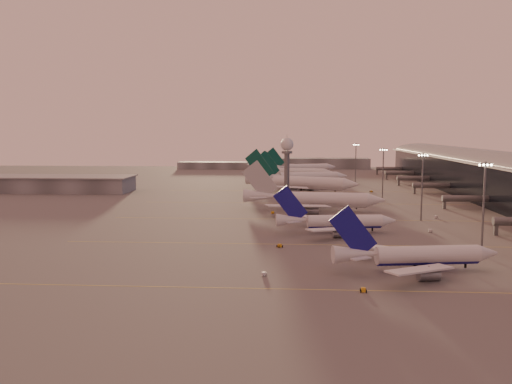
{
  "coord_description": "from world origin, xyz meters",
  "views": [
    {
      "loc": [
        6.73,
        -145.74,
        33.13
      ],
      "look_at": [
        -6.82,
        66.87,
        8.84
      ],
      "focal_mm": 38.0,
      "sensor_mm": 36.0,
      "label": 1
    }
  ],
  "objects": [
    {
      "name": "hangar",
      "position": [
        -120.0,
        140.0,
        4.32
      ],
      "size": [
        82.0,
        27.0,
        8.5
      ],
      "color": "#5A5D61",
      "rests_on": "ground"
    },
    {
      "name": "gsv_truck_d",
      "position": [
        -8.59,
        122.69,
        1.18
      ],
      "size": [
        2.71,
        5.92,
        2.31
      ],
      "color": "silver",
      "rests_on": "ground"
    },
    {
      "name": "gsv_truck_b",
      "position": [
        52.86,
        31.58,
        1.08
      ],
      "size": [
        5.46,
        2.57,
        2.12
      ],
      "color": "silver",
      "rests_on": "ground"
    },
    {
      "name": "greentail_b",
      "position": [
        14.13,
        181.63,
        3.75
      ],
      "size": [
        57.06,
        45.46,
        21.23
      ],
      "color": "silver",
      "rests_on": "ground"
    },
    {
      "name": "gsv_catering_b",
      "position": [
        62.12,
        60.77,
        1.96
      ],
      "size": [
        5.22,
        3.79,
        3.92
      ],
      "color": "silver",
      "rests_on": "ground"
    },
    {
      "name": "ground",
      "position": [
        0.0,
        0.0,
        0.0
      ],
      "size": [
        700.0,
        700.0,
        0.0
      ],
      "primitive_type": "plane",
      "color": "#575455",
      "rests_on": "ground"
    },
    {
      "name": "greentail_c",
      "position": [
        10.59,
        228.11,
        3.37
      ],
      "size": [
        52.33,
        42.01,
        19.06
      ],
      "color": "silver",
      "rests_on": "ground"
    },
    {
      "name": "mast_b",
      "position": [
        55.0,
        55.0,
        13.74
      ],
      "size": [
        3.6,
        0.56,
        25.0
      ],
      "color": "#5B5E63",
      "rests_on": "ground"
    },
    {
      "name": "narrowbody_mid",
      "position": [
        21.63,
        28.37,
        3.18
      ],
      "size": [
        40.09,
        31.84,
        15.68
      ],
      "color": "silver",
      "rests_on": "ground"
    },
    {
      "name": "greentail_a",
      "position": [
        12.36,
        142.45,
        4.09
      ],
      "size": [
        61.02,
        48.42,
        23.16
      ],
      "color": "silver",
      "rests_on": "ground"
    },
    {
      "name": "distant_horizon",
      "position": [
        2.62,
        325.14,
        3.89
      ],
      "size": [
        165.0,
        37.5,
        9.0
      ],
      "color": "#5A5D61",
      "rests_on": "ground"
    },
    {
      "name": "gsv_tug_near",
      "position": [
        21.9,
        -36.28,
        0.45
      ],
      "size": [
        1.9,
        3.1,
        0.88
      ],
      "color": "orange",
      "rests_on": "ground"
    },
    {
      "name": "gsv_truck_c",
      "position": [
        0.11,
        68.19,
        1.04
      ],
      "size": [
        5.08,
        4.51,
        2.03
      ],
      "color": "orange",
      "rests_on": "ground"
    },
    {
      "name": "mast_a",
      "position": [
        58.0,
        0.0,
        13.74
      ],
      "size": [
        3.6,
        0.56,
        25.0
      ],
      "color": "#5B5E63",
      "rests_on": "ground"
    },
    {
      "name": "gsv_tug_mid",
      "position": [
        3.87,
        5.54,
        0.46
      ],
      "size": [
        3.26,
        3.68,
        0.9
      ],
      "color": "orange",
      "rests_on": "ground"
    },
    {
      "name": "taxiway_markings",
      "position": [
        30.0,
        56.0,
        0.01
      ],
      "size": [
        180.0,
        185.25,
        0.02
      ],
      "color": "#DBCA4D",
      "rests_on": "ground"
    },
    {
      "name": "mast_c",
      "position": [
        50.0,
        110.0,
        13.74
      ],
      "size": [
        3.6,
        0.56,
        25.0
      ],
      "color": "#5B5E63",
      "rests_on": "ground"
    },
    {
      "name": "greentail_d",
      "position": [
        15.39,
        266.24,
        3.64
      ],
      "size": [
        54.38,
        43.15,
        20.63
      ],
      "color": "silver",
      "rests_on": "ground"
    },
    {
      "name": "widebody_white",
      "position": [
        16.41,
        76.84,
        3.6
      ],
      "size": [
        58.99,
        47.04,
        20.77
      ],
      "color": "silver",
      "rests_on": "ground"
    },
    {
      "name": "gsv_truck_a",
      "position": [
        1.2,
        -24.97,
        0.99
      ],
      "size": [
        5.06,
        3.59,
        1.93
      ],
      "color": "silver",
      "rests_on": "ground"
    },
    {
      "name": "radar_tower",
      "position": [
        5.0,
        120.0,
        20.95
      ],
      "size": [
        6.4,
        6.4,
        31.1
      ],
      "color": "#5B5E63",
      "rests_on": "ground"
    },
    {
      "name": "gsv_tug_hangar",
      "position": [
        50.27,
        146.77,
        0.45
      ],
      "size": [
        3.49,
        2.79,
        0.87
      ],
      "color": "orange",
      "rests_on": "ground"
    },
    {
      "name": "narrowbody_near",
      "position": [
        36.39,
        -18.92,
        3.25
      ],
      "size": [
        40.9,
        32.41,
        16.06
      ],
      "color": "silver",
      "rests_on": "ground"
    },
    {
      "name": "terminal",
      "position": [
        107.88,
        110.09,
        10.52
      ],
      "size": [
        57.0,
        362.0,
        23.04
      ],
      "color": "black",
      "rests_on": "ground"
    },
    {
      "name": "mast_d",
      "position": [
        48.0,
        200.0,
        13.74
      ],
      "size": [
        3.6,
        0.56,
        25.0
      ],
      "color": "#5B5E63",
      "rests_on": "ground"
    }
  ]
}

